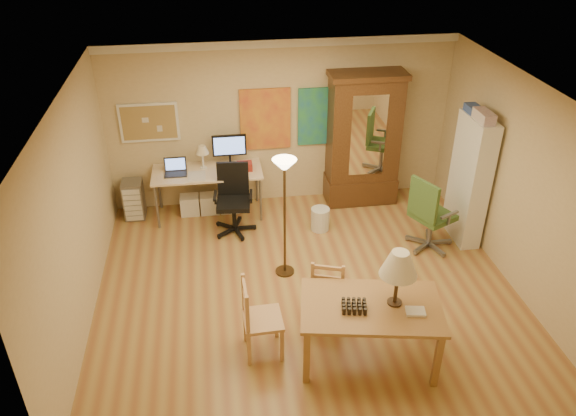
{
  "coord_description": "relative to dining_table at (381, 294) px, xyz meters",
  "views": [
    {
      "loc": [
        -1.1,
        -5.86,
        4.74
      ],
      "look_at": [
        -0.2,
        0.3,
        1.08
      ],
      "focal_mm": 35.0,
      "sensor_mm": 36.0,
      "label": 1
    }
  ],
  "objects": [
    {
      "name": "ladder_chair_left",
      "position": [
        -1.28,
        0.28,
        -0.45
      ],
      "size": [
        0.45,
        0.47,
        0.98
      ],
      "color": "tan",
      "rests_on": "floor"
    },
    {
      "name": "office_chair_green",
      "position": [
        1.38,
        2.04,
        -0.6
      ],
      "size": [
        0.71,
        0.71,
        1.15
      ],
      "color": "slate",
      "rests_on": "floor"
    },
    {
      "name": "crown_molding",
      "position": [
        -0.56,
        3.81,
        1.73
      ],
      "size": [
        5.5,
        0.08,
        0.12
      ],
      "primitive_type": "cube",
      "color": "white",
      "rests_on": "floor"
    },
    {
      "name": "art_panel_left",
      "position": [
        -0.81,
        3.82,
        0.54
      ],
      "size": [
        0.8,
        0.04,
        1.0
      ],
      "primitive_type": "cube",
      "color": "gold",
      "rests_on": "floor"
    },
    {
      "name": "torchiere_lamp",
      "position": [
        -0.8,
        1.73,
        0.49
      ],
      "size": [
        0.32,
        0.32,
        1.74
      ],
      "color": "#3F2E19",
      "rests_on": "floor"
    },
    {
      "name": "wastebin",
      "position": [
        -0.1,
        2.76,
        -0.72
      ],
      "size": [
        0.29,
        0.29,
        0.36
      ],
      "primitive_type": "cylinder",
      "color": "silver",
      "rests_on": "floor"
    },
    {
      "name": "floor",
      "position": [
        -0.56,
        1.35,
        -0.91
      ],
      "size": [
        5.5,
        5.5,
        0.0
      ],
      "primitive_type": "plane",
      "color": "#975F35",
      "rests_on": "ground"
    },
    {
      "name": "bookshelf",
      "position": [
        1.99,
        2.26,
        0.05
      ],
      "size": [
        0.29,
        0.77,
        1.93
      ],
      "color": "white",
      "rests_on": "floor"
    },
    {
      "name": "office_chair_black",
      "position": [
        -1.42,
        2.92,
        -0.62
      ],
      "size": [
        0.66,
        0.66,
        1.08
      ],
      "color": "black",
      "rests_on": "floor"
    },
    {
      "name": "art_panel_right",
      "position": [
        0.09,
        3.82,
        0.54
      ],
      "size": [
        0.75,
        0.04,
        0.95
      ],
      "primitive_type": "cube",
      "color": "teal",
      "rests_on": "floor"
    },
    {
      "name": "ladder_chair_back",
      "position": [
        -0.4,
        0.75,
        -0.49
      ],
      "size": [
        0.52,
        0.51,
        0.89
      ],
      "color": "tan",
      "rests_on": "floor"
    },
    {
      "name": "dining_table",
      "position": [
        0.0,
        0.0,
        0.0
      ],
      "size": [
        1.66,
        1.17,
        1.43
      ],
      "color": "brown",
      "rests_on": "floor"
    },
    {
      "name": "drawer_cart",
      "position": [
        -2.98,
        3.56,
        -0.59
      ],
      "size": [
        0.31,
        0.38,
        0.63
      ],
      "color": "slate",
      "rests_on": "floor"
    },
    {
      "name": "corkboard",
      "position": [
        -2.61,
        3.82,
        0.59
      ],
      "size": [
        0.9,
        0.04,
        0.62
      ],
      "primitive_type": "cube",
      "color": "#9D814A",
      "rests_on": "floor"
    },
    {
      "name": "computer_desk",
      "position": [
        -1.75,
        3.51,
        -0.43
      ],
      "size": [
        1.71,
        0.75,
        1.3
      ],
      "color": "beige",
      "rests_on": "floor"
    },
    {
      "name": "armoire",
      "position": [
        0.75,
        3.59,
        0.06
      ],
      "size": [
        1.2,
        0.57,
        2.21
      ],
      "color": "#3A2110",
      "rests_on": "floor"
    }
  ]
}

